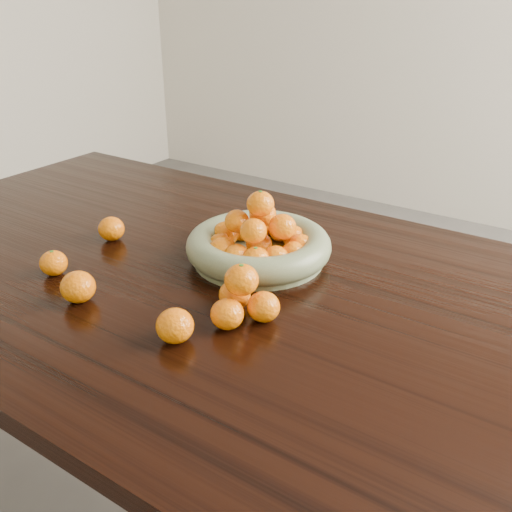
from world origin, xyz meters
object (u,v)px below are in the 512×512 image
Objects in this scene: fruit_bowl at (258,244)px; orange_pyramid at (242,298)px; dining_table at (246,321)px; loose_orange_0 at (54,263)px.

fruit_bowl reaches higher than orange_pyramid.
dining_table is at bearing 122.16° from orange_pyramid.
fruit_bowl is at bearing 42.86° from loose_orange_0.
orange_pyramid is (0.11, -0.21, 0.00)m from fruit_bowl.
dining_table is 0.41m from loose_orange_0.
loose_orange_0 is at bearing -151.85° from dining_table.
fruit_bowl reaches higher than loose_orange_0.
orange_pyramid is at bearing -57.84° from dining_table.
fruit_bowl reaches higher than dining_table.
dining_table is 15.82× the size of orange_pyramid.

